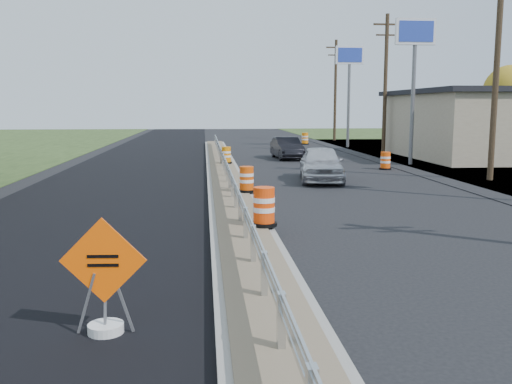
{
  "coord_description": "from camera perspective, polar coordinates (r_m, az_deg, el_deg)",
  "views": [
    {
      "loc": [
        -0.92,
        -14.64,
        3.17
      ],
      "look_at": [
        0.35,
        -0.8,
        1.1
      ],
      "focal_mm": 40.0,
      "sensor_mm": 36.0,
      "label": 1
    }
  ],
  "objects": [
    {
      "name": "ground",
      "position": [
        15.01,
        -1.59,
        -3.72
      ],
      "size": [
        140.0,
        140.0,
        0.0
      ],
      "primitive_type": "plane",
      "color": "black",
      "rests_on": "ground"
    },
    {
      "name": "milled_overlay",
      "position": [
        25.09,
        -13.15,
        1.0
      ],
      "size": [
        7.2,
        120.0,
        0.01
      ],
      "primitive_type": "cube",
      "color": "black",
      "rests_on": "ground"
    },
    {
      "name": "median",
      "position": [
        22.87,
        -2.87,
        0.77
      ],
      "size": [
        1.6,
        55.0,
        0.23
      ],
      "color": "gray",
      "rests_on": "ground"
    },
    {
      "name": "guardrail",
      "position": [
        23.79,
        -2.98,
        2.57
      ],
      "size": [
        0.1,
        46.15,
        0.72
      ],
      "color": "silver",
      "rests_on": "median"
    },
    {
      "name": "pylon_sign_mid",
      "position": [
        32.87,
        15.61,
        13.94
      ],
      "size": [
        2.2,
        0.3,
        7.9
      ],
      "color": "slate",
      "rests_on": "ground"
    },
    {
      "name": "pylon_sign_north",
      "position": [
        46.2,
        9.33,
        12.47
      ],
      "size": [
        2.2,
        0.3,
        7.9
      ],
      "color": "slate",
      "rests_on": "ground"
    },
    {
      "name": "utility_pole_smid",
      "position": [
        26.76,
        22.94,
        11.6
      ],
      "size": [
        1.9,
        0.26,
        9.4
      ],
      "color": "#473523",
      "rests_on": "ground"
    },
    {
      "name": "utility_pole_nmid",
      "position": [
        40.63,
        12.82,
        10.76
      ],
      "size": [
        1.9,
        0.26,
        9.4
      ],
      "color": "#473523",
      "rests_on": "ground"
    },
    {
      "name": "utility_pole_north",
      "position": [
        55.09,
        7.94,
        10.23
      ],
      "size": [
        1.9,
        0.26,
        9.4
      ],
      "color": "#473523",
      "rests_on": "ground"
    },
    {
      "name": "tree_far_yellow",
      "position": [
        55.61,
        24.06,
        9.16
      ],
      "size": [
        4.62,
        4.62,
        6.86
      ],
      "color": "#473523",
      "rests_on": "ground"
    },
    {
      "name": "caution_sign",
      "position": [
        8.42,
        -14.88,
        -10.84
      ],
      "size": [
        1.21,
        0.51,
        1.67
      ],
      "rotation": [
        0.0,
        0.0,
        -0.06
      ],
      "color": "white",
      "rests_on": "ground"
    },
    {
      "name": "barrel_median_near",
      "position": [
        14.2,
        0.8,
        -1.56
      ],
      "size": [
        0.67,
        0.67,
        0.98
      ],
      "color": "black",
      "rests_on": "median"
    },
    {
      "name": "barrel_median_mid",
      "position": [
        19.92,
        -0.95,
        1.23
      ],
      "size": [
        0.61,
        0.61,
        0.9
      ],
      "color": "black",
      "rests_on": "median"
    },
    {
      "name": "barrel_median_far",
      "position": [
        30.13,
        -2.99,
        3.67
      ],
      "size": [
        0.6,
        0.6,
        0.88
      ],
      "color": "black",
      "rests_on": "median"
    },
    {
      "name": "barrel_shoulder_near",
      "position": [
        30.01,
        12.82,
        3.03
      ],
      "size": [
        0.62,
        0.62,
        0.91
      ],
      "color": "black",
      "rests_on": "ground"
    },
    {
      "name": "barrel_shoulder_far",
      "position": [
        49.4,
        4.92,
        5.32
      ],
      "size": [
        0.68,
        0.68,
        1.0
      ],
      "color": "black",
      "rests_on": "ground"
    },
    {
      "name": "car_silver",
      "position": [
        24.8,
        6.53,
        2.84
      ],
      "size": [
        2.38,
        4.66,
        1.52
      ],
      "primitive_type": "imported",
      "rotation": [
        0.0,
        0.0,
        -0.14
      ],
      "color": "silver",
      "rests_on": "ground"
    },
    {
      "name": "car_dark_mid",
      "position": [
        35.44,
        3.12,
        4.41
      ],
      "size": [
        1.69,
        4.15,
        1.34
      ],
      "primitive_type": "imported",
      "rotation": [
        0.0,
        0.0,
        0.07
      ],
      "color": "black",
      "rests_on": "ground"
    }
  ]
}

